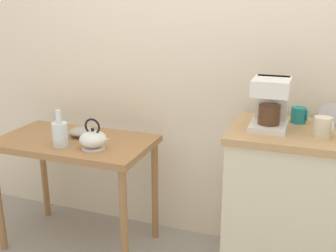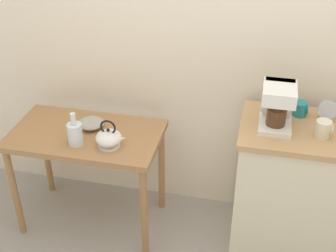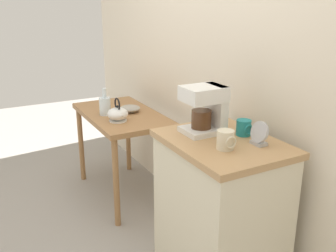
{
  "view_description": "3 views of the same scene",
  "coord_description": "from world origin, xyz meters",
  "views": [
    {
      "loc": [
        0.68,
        -1.96,
        1.52
      ],
      "look_at": [
        -0.04,
        0.01,
        0.88
      ],
      "focal_mm": 42.56,
      "sensor_mm": 36.0,
      "label": 1
    },
    {
      "loc": [
        0.38,
        -2.22,
        2.28
      ],
      "look_at": [
        -0.12,
        0.02,
        0.85
      ],
      "focal_mm": 48.68,
      "sensor_mm": 36.0,
      "label": 2
    },
    {
      "loc": [
        2.19,
        -1.09,
        1.63
      ],
      "look_at": [
        0.21,
        -0.02,
        0.87
      ],
      "focal_mm": 41.8,
      "sensor_mm": 36.0,
      "label": 3
    }
  ],
  "objects": [
    {
      "name": "back_wall",
      "position": [
        0.1,
        0.45,
        1.4
      ],
      "size": [
        4.4,
        0.1,
        2.8
      ],
      "primitive_type": "cube",
      "color": "beige",
      "rests_on": "ground_plane"
    },
    {
      "name": "wooden_table",
      "position": [
        -0.66,
        0.02,
        0.63
      ],
      "size": [
        0.95,
        0.54,
        0.73
      ],
      "color": "#9E7044",
      "rests_on": "ground_plane"
    },
    {
      "name": "kitchen_counter",
      "position": [
        0.64,
        0.07,
        0.46
      ],
      "size": [
        0.69,
        0.52,
        0.91
      ],
      "color": "beige",
      "rests_on": "ground_plane"
    },
    {
      "name": "bowl_stoneware",
      "position": [
        -0.64,
        0.09,
        0.76
      ],
      "size": [
        0.17,
        0.17,
        0.05
      ],
      "color": "#9E998C",
      "rests_on": "wooden_table"
    },
    {
      "name": "teakettle",
      "position": [
        -0.46,
        -0.09,
        0.78
      ],
      "size": [
        0.19,
        0.16,
        0.18
      ],
      "color": "white",
      "rests_on": "wooden_table"
    },
    {
      "name": "glass_carafe_vase",
      "position": [
        -0.66,
        -0.11,
        0.8
      ],
      "size": [
        0.09,
        0.09,
        0.22
      ],
      "color": "silver",
      "rests_on": "wooden_table"
    },
    {
      "name": "coffee_maker",
      "position": [
        0.49,
        0.06,
        1.05
      ],
      "size": [
        0.18,
        0.22,
        0.26
      ],
      "color": "white",
      "rests_on": "kitchen_counter"
    },
    {
      "name": "mug_small_cream",
      "position": [
        0.75,
        0.01,
        0.96
      ],
      "size": [
        0.09,
        0.09,
        0.1
      ],
      "color": "beige",
      "rests_on": "kitchen_counter"
    },
    {
      "name": "mug_dark_teal",
      "position": [
        0.63,
        0.22,
        0.95
      ],
      "size": [
        0.09,
        0.08,
        0.08
      ],
      "color": "teal",
      "rests_on": "kitchen_counter"
    },
    {
      "name": "table_clock",
      "position": [
        0.78,
        0.19,
        0.96
      ],
      "size": [
        0.11,
        0.06,
        0.12
      ],
      "color": "#B2B5BA",
      "rests_on": "kitchen_counter"
    }
  ]
}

